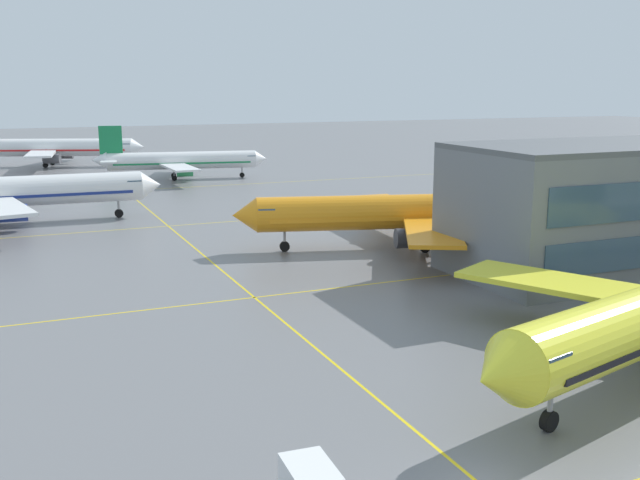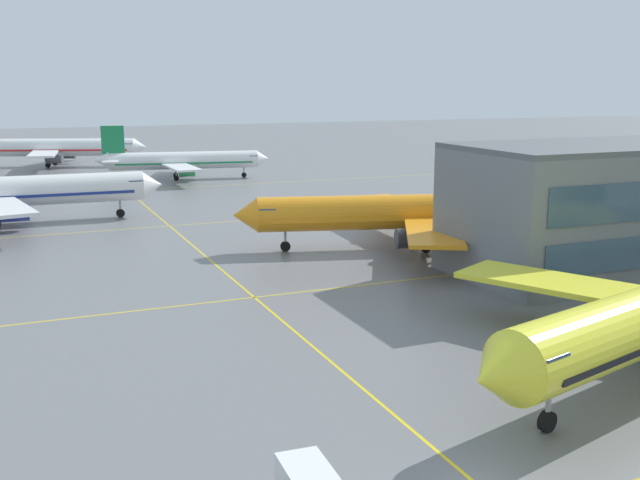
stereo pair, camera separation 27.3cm
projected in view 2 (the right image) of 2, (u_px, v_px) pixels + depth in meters
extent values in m
cone|color=yellow|center=(496.00, 375.00, 34.54)|extent=(3.52, 4.31, 3.75)
cube|color=yellow|center=(567.00, 285.00, 52.39)|extent=(11.58, 15.83, 0.40)
cylinder|color=black|center=(598.00, 317.00, 49.37)|extent=(3.86, 2.94, 2.12)
cube|color=#385166|center=(527.00, 353.00, 35.83)|extent=(2.68, 3.88, 0.71)
cylinder|color=#99999E|center=(548.00, 401.00, 37.66)|extent=(0.28, 0.28, 1.66)
cylinder|color=black|center=(547.00, 421.00, 37.89)|extent=(1.19, 0.73, 1.11)
cylinder|color=orange|center=(403.00, 212.00, 79.74)|extent=(31.03, 11.88, 3.70)
cone|color=orange|center=(245.00, 215.00, 77.64)|extent=(3.41, 4.17, 3.63)
cone|color=orange|center=(555.00, 205.00, 81.80)|extent=(3.94, 4.22, 3.52)
cube|color=orange|center=(535.00, 167.00, 80.63)|extent=(4.60, 1.59, 5.84)
cube|color=orange|center=(527.00, 201.00, 84.38)|extent=(4.36, 5.71, 0.23)
cube|color=orange|center=(549.00, 210.00, 78.71)|extent=(4.36, 5.71, 0.23)
cube|color=orange|center=(394.00, 205.00, 88.02)|extent=(5.94, 14.89, 0.39)
cube|color=orange|center=(433.00, 232.00, 71.95)|extent=(11.23, 15.30, 0.39)
cylinder|color=#333338|center=(390.00, 220.00, 85.01)|extent=(3.74, 2.86, 2.05)
cylinder|color=#333338|center=(412.00, 238.00, 75.18)|extent=(3.74, 2.86, 2.05)
cube|color=#385166|center=(266.00, 210.00, 77.81)|extent=(2.60, 3.75, 0.68)
cube|color=orange|center=(403.00, 216.00, 79.84)|extent=(28.64, 11.25, 0.35)
cylinder|color=#99999E|center=(285.00, 236.00, 78.65)|extent=(0.27, 0.27, 1.61)
cylinder|color=black|center=(285.00, 246.00, 78.87)|extent=(1.15, 0.71, 1.07)
cylinder|color=#99999E|center=(414.00, 229.00, 82.93)|extent=(0.27, 0.27, 1.61)
cylinder|color=black|center=(414.00, 238.00, 83.15)|extent=(1.15, 0.71, 1.07)
cylinder|color=#99999E|center=(426.00, 238.00, 78.02)|extent=(0.27, 0.27, 1.61)
cylinder|color=black|center=(426.00, 248.00, 78.24)|extent=(1.15, 0.71, 1.07)
cylinder|color=white|center=(12.00, 191.00, 93.77)|extent=(32.47, 4.95, 3.84)
cone|color=white|center=(152.00, 185.00, 99.87)|extent=(2.76, 3.85, 3.77)
cube|color=white|center=(1.00, 207.00, 85.68)|extent=(7.82, 15.85, 0.40)
cube|color=white|center=(6.00, 188.00, 101.41)|extent=(8.76, 15.99, 0.40)
cylinder|color=navy|center=(14.00, 213.00, 89.43)|extent=(3.51, 2.24, 2.12)
cylinder|color=navy|center=(16.00, 200.00, 99.05)|extent=(3.51, 2.24, 2.12)
cube|color=#385166|center=(134.00, 182.00, 98.94)|extent=(1.94, 3.60, 0.71)
cube|color=navy|center=(12.00, 195.00, 93.87)|extent=(29.89, 4.90, 0.36)
cylinder|color=#99999E|center=(120.00, 205.00, 98.86)|extent=(0.28, 0.28, 1.67)
cylinder|color=black|center=(120.00, 213.00, 99.09)|extent=(1.13, 0.49, 1.11)
cylinder|color=white|center=(185.00, 160.00, 138.71)|extent=(27.34, 8.12, 3.23)
cone|color=white|center=(263.00, 159.00, 141.78)|extent=(2.75, 3.52, 3.17)
cone|color=white|center=(101.00, 160.00, 135.51)|extent=(3.23, 3.51, 3.07)
cube|color=#197F47|center=(113.00, 140.00, 135.22)|extent=(4.07, 1.04, 5.10)
cube|color=white|center=(111.00, 161.00, 133.45)|extent=(3.48, 4.84, 0.20)
cube|color=white|center=(112.00, 159.00, 138.32)|extent=(3.48, 4.84, 0.20)
cube|color=white|center=(181.00, 167.00, 131.72)|extent=(4.76, 12.87, 0.34)
cube|color=white|center=(179.00, 159.00, 145.54)|extent=(8.96, 13.47, 0.34)
cylinder|color=#2D9956|center=(187.00, 172.00, 134.85)|extent=(3.17, 2.28, 1.79)
cylinder|color=#2D9956|center=(185.00, 166.00, 143.30)|extent=(3.17, 2.28, 1.79)
cube|color=#385166|center=(253.00, 156.00, 141.28)|extent=(2.05, 3.20, 0.60)
cube|color=#197F47|center=(185.00, 162.00, 138.79)|extent=(25.21, 7.76, 0.31)
cylinder|color=#99999E|center=(244.00, 170.00, 141.44)|extent=(0.24, 0.24, 1.40)
cylinder|color=black|center=(244.00, 175.00, 141.64)|extent=(0.99, 0.55, 0.94)
cylinder|color=#99999E|center=(176.00, 173.00, 136.67)|extent=(0.24, 0.24, 1.40)
cylinder|color=black|center=(176.00, 178.00, 136.86)|extent=(0.99, 0.55, 0.94)
cylinder|color=#99999E|center=(175.00, 170.00, 140.89)|extent=(0.24, 0.24, 1.40)
cylinder|color=black|center=(176.00, 175.00, 141.08)|extent=(0.99, 0.55, 0.94)
cylinder|color=white|center=(60.00, 147.00, 160.10)|extent=(31.22, 14.21, 3.78)
cone|color=white|center=(140.00, 147.00, 161.05)|extent=(3.67, 4.35, 3.70)
cube|color=white|center=(43.00, 154.00, 151.92)|extent=(7.08, 15.45, 0.40)
cube|color=white|center=(66.00, 147.00, 168.42)|extent=(12.20, 15.40, 0.40)
cylinder|color=#4C4C51|center=(54.00, 158.00, 155.45)|extent=(3.88, 3.10, 2.09)
cylinder|color=#4C4C51|center=(68.00, 154.00, 165.55)|extent=(3.88, 3.10, 2.09)
cube|color=#385166|center=(130.00, 145.00, 160.81)|extent=(2.85, 3.87, 0.70)
cube|color=red|center=(60.00, 150.00, 160.20)|extent=(28.84, 13.39, 0.36)
cylinder|color=#99999E|center=(121.00, 158.00, 161.32)|extent=(0.28, 0.28, 1.64)
cylinder|color=black|center=(121.00, 163.00, 161.54)|extent=(1.18, 0.79, 1.09)
cylinder|color=#99999E|center=(48.00, 160.00, 157.97)|extent=(0.28, 0.28, 1.64)
cylinder|color=black|center=(48.00, 165.00, 158.19)|extent=(1.18, 0.79, 1.09)
cylinder|color=#99999E|center=(55.00, 158.00, 163.02)|extent=(0.28, 0.28, 1.64)
cylinder|color=black|center=(55.00, 163.00, 163.24)|extent=(1.18, 0.79, 1.09)
cube|color=yellow|center=(254.00, 297.00, 61.90)|extent=(155.54, 0.20, 0.01)
cube|color=yellow|center=(169.00, 226.00, 93.09)|extent=(155.54, 0.20, 0.01)
cube|color=yellow|center=(127.00, 190.00, 124.29)|extent=(155.54, 0.20, 0.01)
cube|color=yellow|center=(203.00, 254.00, 77.50)|extent=(0.20, 152.13, 0.01)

